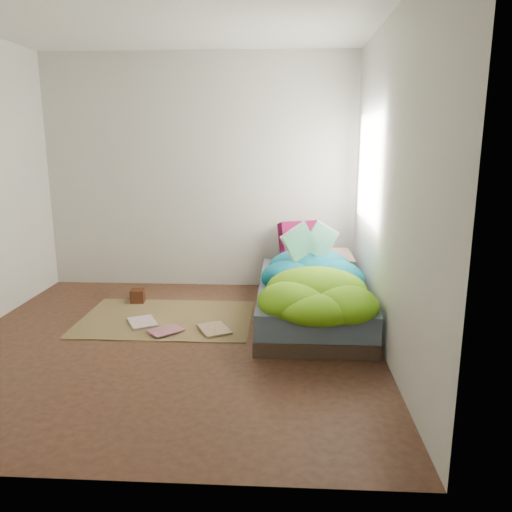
{
  "coord_description": "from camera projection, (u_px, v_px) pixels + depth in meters",
  "views": [
    {
      "loc": [
        0.95,
        -3.87,
        1.65
      ],
      "look_at": [
        0.69,
        0.75,
        0.58
      ],
      "focal_mm": 35.0,
      "sensor_mm": 36.0,
      "label": 1
    }
  ],
  "objects": [
    {
      "name": "pillow_magenta",
      "position": [
        300.0,
        242.0,
        5.52
      ],
      "size": [
        0.46,
        0.3,
        0.45
      ],
      "primitive_type": "cube",
      "rotation": [
        0.0,
        0.0,
        0.39
      ],
      "color": "#480426",
      "rests_on": "bed"
    },
    {
      "name": "ground",
      "position": [
        169.0,
        342.0,
        4.19
      ],
      "size": [
        3.5,
        3.5,
        0.0
      ],
      "primitive_type": "cube",
      "color": "#3A2216",
      "rests_on": "ground"
    },
    {
      "name": "floor_book_c",
      "position": [
        202.0,
        331.0,
        4.36
      ],
      "size": [
        0.35,
        0.39,
        0.02
      ],
      "primitive_type": "imported",
      "rotation": [
        0.0,
        0.0,
        0.47
      ],
      "color": "tan",
      "rests_on": "rug"
    },
    {
      "name": "bed",
      "position": [
        311.0,
        299.0,
        4.79
      ],
      "size": [
        1.0,
        2.0,
        0.34
      ],
      "color": "#392C1F",
      "rests_on": "ground"
    },
    {
      "name": "open_book",
      "position": [
        311.0,
        231.0,
        4.69
      ],
      "size": [
        0.47,
        0.28,
        0.29
      ],
      "primitive_type": null,
      "rotation": [
        0.0,
        0.0,
        0.41
      ],
      "color": "green",
      "rests_on": "duvet"
    },
    {
      "name": "duvet",
      "position": [
        313.0,
        271.0,
        4.5
      ],
      "size": [
        0.96,
        1.84,
        0.34
      ],
      "primitive_type": null,
      "color": "#085480",
      "rests_on": "bed"
    },
    {
      "name": "wooden_box",
      "position": [
        138.0,
        296.0,
        5.19
      ],
      "size": [
        0.15,
        0.15,
        0.14
      ],
      "primitive_type": "cube",
      "rotation": [
        0.0,
        0.0,
        0.11
      ],
      "color": "#3D1D0D",
      "rests_on": "rug"
    },
    {
      "name": "room_walls",
      "position": [
        163.0,
        144.0,
        3.83
      ],
      "size": [
        3.54,
        3.54,
        2.62
      ],
      "color": "silver",
      "rests_on": "ground"
    },
    {
      "name": "floor_book_b",
      "position": [
        160.0,
        328.0,
        4.45
      ],
      "size": [
        0.35,
        0.34,
        0.03
      ],
      "primitive_type": "imported",
      "rotation": [
        0.0,
        0.0,
        -0.84
      ],
      "color": "#D07880",
      "rests_on": "rug"
    },
    {
      "name": "rug",
      "position": [
        167.0,
        319.0,
        4.73
      ],
      "size": [
        1.6,
        1.1,
        0.01
      ],
      "primitive_type": "cube",
      "color": "brown",
      "rests_on": "ground"
    },
    {
      "name": "floor_book_a",
      "position": [
        130.0,
        324.0,
        4.54
      ],
      "size": [
        0.35,
        0.38,
        0.02
      ],
      "primitive_type": "imported",
      "rotation": [
        0.0,
        0.0,
        0.48
      ],
      "color": "silver",
      "rests_on": "rug"
    },
    {
      "name": "pillow_floral",
      "position": [
        323.0,
        261.0,
        5.3
      ],
      "size": [
        0.65,
        0.45,
        0.14
      ],
      "primitive_type": "cube",
      "rotation": [
        0.0,
        0.0,
        0.11
      ],
      "color": "beige",
      "rests_on": "bed"
    }
  ]
}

